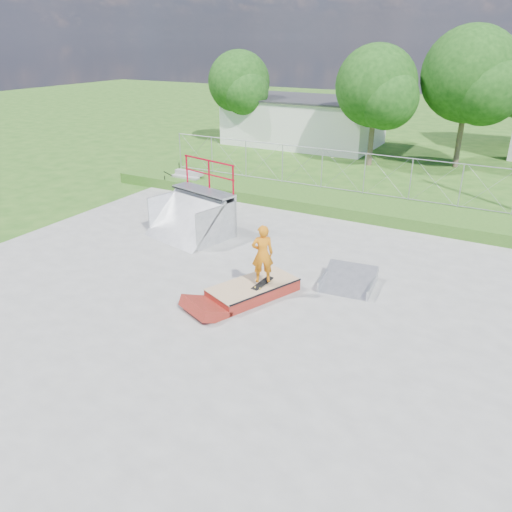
{
  "coord_description": "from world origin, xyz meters",
  "views": [
    {
      "loc": [
        6.21,
        -10.55,
        6.88
      ],
      "look_at": [
        -0.15,
        0.96,
        1.1
      ],
      "focal_mm": 35.0,
      "sensor_mm": 36.0,
      "label": 1
    }
  ],
  "objects_px": {
    "skater": "(262,256)",
    "grind_box": "(253,290)",
    "quarter_pipe": "(188,202)",
    "flat_bank_ramp": "(348,281)"
  },
  "relations": [
    {
      "from": "skater",
      "to": "grind_box",
      "type": "bearing_deg",
      "value": -17.37
    },
    {
      "from": "grind_box",
      "to": "flat_bank_ramp",
      "type": "bearing_deg",
      "value": 62.28
    },
    {
      "from": "quarter_pipe",
      "to": "skater",
      "type": "distance_m",
      "value": 5.43
    },
    {
      "from": "quarter_pipe",
      "to": "flat_bank_ramp",
      "type": "xyz_separation_m",
      "value": [
        6.59,
        -1.08,
        -1.13
      ]
    },
    {
      "from": "grind_box",
      "to": "skater",
      "type": "distance_m",
      "value": 1.12
    },
    {
      "from": "grind_box",
      "to": "skater",
      "type": "xyz_separation_m",
      "value": [
        0.25,
        0.08,
        1.09
      ]
    },
    {
      "from": "grind_box",
      "to": "flat_bank_ramp",
      "type": "height_order",
      "value": "flat_bank_ramp"
    },
    {
      "from": "grind_box",
      "to": "flat_bank_ramp",
      "type": "relative_size",
      "value": 1.79
    },
    {
      "from": "quarter_pipe",
      "to": "skater",
      "type": "relative_size",
      "value": 1.61
    },
    {
      "from": "flat_bank_ramp",
      "to": "skater",
      "type": "relative_size",
      "value": 0.94
    }
  ]
}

